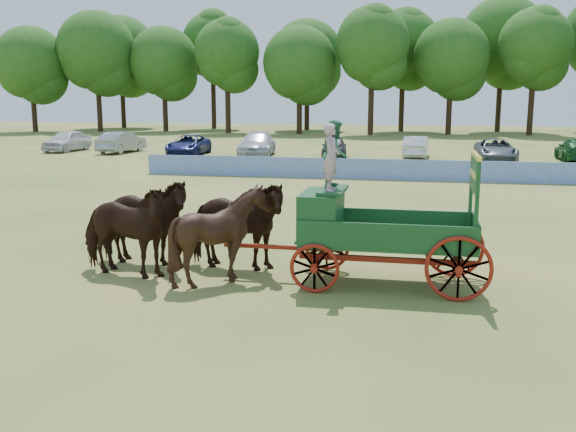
# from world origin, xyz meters

# --- Properties ---
(ground) EXTENTS (160.00, 160.00, 0.00)m
(ground) POSITION_xyz_m (0.00, 0.00, 0.00)
(ground) COLOR #AB904D
(ground) RESTS_ON ground
(horse_lead_left) EXTENTS (2.80, 1.67, 2.21)m
(horse_lead_left) POSITION_xyz_m (-6.34, -1.02, 1.11)
(horse_lead_left) COLOR black
(horse_lead_left) RESTS_ON ground
(horse_lead_right) EXTENTS (2.64, 1.23, 2.21)m
(horse_lead_right) POSITION_xyz_m (-6.34, 0.08, 1.11)
(horse_lead_right) COLOR black
(horse_lead_right) RESTS_ON ground
(horse_wheel_left) EXTENTS (2.02, 1.79, 2.22)m
(horse_wheel_left) POSITION_xyz_m (-3.94, -1.02, 1.11)
(horse_wheel_left) COLOR black
(horse_wheel_left) RESTS_ON ground
(horse_wheel_right) EXTENTS (2.68, 1.32, 2.21)m
(horse_wheel_right) POSITION_xyz_m (-3.94, 0.08, 1.11)
(horse_wheel_right) COLOR black
(horse_wheel_right) RESTS_ON ground
(farm_dray) EXTENTS (6.00, 2.00, 3.65)m
(farm_dray) POSITION_xyz_m (-0.97, -0.44, 1.59)
(farm_dray) COLOR #A82810
(farm_dray) RESTS_ON ground
(sponsor_banner) EXTENTS (26.00, 0.08, 1.05)m
(sponsor_banner) POSITION_xyz_m (-1.00, 18.00, 0.53)
(sponsor_banner) COLOR #1F3DAC
(sponsor_banner) RESTS_ON ground
(parked_cars) EXTENTS (38.51, 6.36, 1.64)m
(parked_cars) POSITION_xyz_m (-7.95, 29.59, 0.75)
(parked_cars) COLOR silver
(parked_cars) RESTS_ON ground
(treeline) EXTENTS (95.33, 22.97, 15.76)m
(treeline) POSITION_xyz_m (-4.11, 59.91, 9.40)
(treeline) COLOR #382314
(treeline) RESTS_ON ground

